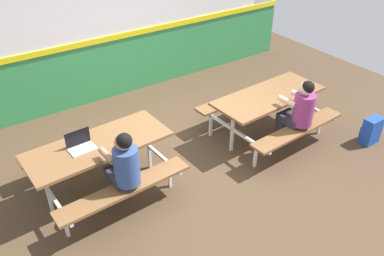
{
  "coord_description": "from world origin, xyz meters",
  "views": [
    {
      "loc": [
        -2.69,
        -3.83,
        3.62
      ],
      "look_at": [
        0.0,
        0.09,
        0.55
      ],
      "focal_mm": 36.99,
      "sensor_mm": 36.0,
      "label": 1
    }
  ],
  "objects_px": {
    "student_nearer": "(124,166)",
    "picnic_table_right": "(268,104)",
    "picnic_table_left": "(100,154)",
    "student_further": "(299,110)",
    "laptop_silver": "(81,145)",
    "backpack_dark": "(371,131)"
  },
  "relations": [
    {
      "from": "student_nearer",
      "to": "picnic_table_right",
      "type": "bearing_deg",
      "value": 6.36
    },
    {
      "from": "picnic_table_left",
      "to": "student_further",
      "type": "relative_size",
      "value": 1.54
    },
    {
      "from": "student_nearer",
      "to": "laptop_silver",
      "type": "height_order",
      "value": "student_nearer"
    },
    {
      "from": "picnic_table_right",
      "to": "laptop_silver",
      "type": "height_order",
      "value": "laptop_silver"
    },
    {
      "from": "picnic_table_right",
      "to": "student_further",
      "type": "bearing_deg",
      "value": -82.84
    },
    {
      "from": "student_nearer",
      "to": "student_further",
      "type": "bearing_deg",
      "value": -5.54
    },
    {
      "from": "student_nearer",
      "to": "student_further",
      "type": "height_order",
      "value": "same"
    },
    {
      "from": "backpack_dark",
      "to": "picnic_table_left",
      "type": "bearing_deg",
      "value": 160.93
    },
    {
      "from": "picnic_table_left",
      "to": "student_nearer",
      "type": "distance_m",
      "value": 0.58
    },
    {
      "from": "picnic_table_left",
      "to": "backpack_dark",
      "type": "relative_size",
      "value": 4.22
    },
    {
      "from": "student_nearer",
      "to": "laptop_silver",
      "type": "relative_size",
      "value": 3.66
    },
    {
      "from": "picnic_table_left",
      "to": "picnic_table_right",
      "type": "height_order",
      "value": "same"
    },
    {
      "from": "student_further",
      "to": "backpack_dark",
      "type": "xyz_separation_m",
      "value": [
        1.15,
        -0.54,
        -0.49
      ]
    },
    {
      "from": "picnic_table_right",
      "to": "backpack_dark",
      "type": "relative_size",
      "value": 4.22
    },
    {
      "from": "student_further",
      "to": "laptop_silver",
      "type": "relative_size",
      "value": 3.66
    },
    {
      "from": "student_further",
      "to": "laptop_silver",
      "type": "xyz_separation_m",
      "value": [
        -2.99,
        0.84,
        0.08
      ]
    },
    {
      "from": "picnic_table_left",
      "to": "backpack_dark",
      "type": "xyz_separation_m",
      "value": [
        3.93,
        -1.36,
        -0.36
      ]
    },
    {
      "from": "laptop_silver",
      "to": "picnic_table_right",
      "type": "bearing_deg",
      "value": -5.64
    },
    {
      "from": "picnic_table_right",
      "to": "student_further",
      "type": "relative_size",
      "value": 1.54
    },
    {
      "from": "picnic_table_left",
      "to": "laptop_silver",
      "type": "xyz_separation_m",
      "value": [
        -0.21,
        0.03,
        0.21
      ]
    },
    {
      "from": "picnic_table_left",
      "to": "student_nearer",
      "type": "bearing_deg",
      "value": -81.31
    },
    {
      "from": "picnic_table_left",
      "to": "student_further",
      "type": "distance_m",
      "value": 2.9
    }
  ]
}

